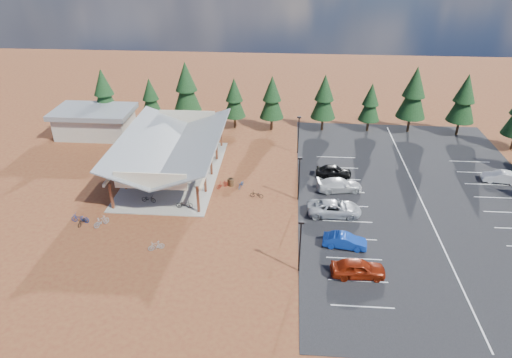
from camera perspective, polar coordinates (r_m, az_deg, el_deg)
name	(u,v)px	position (r m, az deg, el deg)	size (l,w,h in m)	color
ground	(251,207)	(48.88, -0.61, -3.56)	(140.00, 140.00, 0.00)	maroon
asphalt_lot	(421,199)	(53.40, 19.90, -2.42)	(27.00, 44.00, 0.04)	black
concrete_pad	(174,173)	(56.44, -10.16, 0.73)	(10.60, 18.60, 0.10)	gray
bike_pavilion	(172,145)	(54.80, -10.50, 4.22)	(11.65, 19.40, 4.97)	#532817
outbuilding	(95,122)	(69.61, -19.51, 6.78)	(11.00, 7.00, 3.90)	#ADA593
lamp_post_0	(300,243)	(38.82, 5.54, -7.96)	(0.50, 0.25, 5.14)	black
lamp_post_1	(299,176)	(48.99, 5.41, 0.41)	(0.50, 0.25, 5.14)	black
lamp_post_2	(298,132)	(59.84, 5.33, 5.84)	(0.50, 0.25, 5.14)	black
trash_bin_0	(231,182)	(52.73, -3.13, -0.44)	(0.60, 0.60, 0.90)	#472F19
trash_bin_1	(230,182)	(52.86, -3.27, -0.37)	(0.60, 0.60, 0.90)	#472F19
pine_0	(104,92)	(71.55, -18.49, 10.32)	(3.72, 3.72, 8.68)	#382314
pine_1	(151,97)	(70.16, -13.05, 9.95)	(3.11, 3.11, 7.24)	#382314
pine_2	(186,87)	(68.88, -8.70, 11.29)	(4.13, 4.13, 9.62)	#382314
pine_3	(234,98)	(67.36, -2.73, 10.08)	(3.26, 3.26, 7.59)	#382314
pine_4	(272,97)	(66.48, 2.01, 10.16)	(3.51, 3.51, 8.17)	#382314
pine_5	(324,97)	(66.93, 8.52, 10.11)	(3.60, 3.60, 8.39)	#382314
pine_6	(371,102)	(68.26, 14.13, 9.28)	(3.09, 3.09, 7.20)	#382314
pine_7	(414,93)	(69.10, 19.13, 10.14)	(4.16, 4.16, 9.68)	#382314
pine_8	(464,98)	(70.75, 24.58, 9.15)	(3.84, 3.84, 8.95)	#382314
bike_0	(149,199)	(50.72, -13.28, -2.42)	(0.56, 1.61, 0.85)	black
bike_1	(160,181)	(53.84, -11.87, -0.29)	(0.43, 1.51, 0.91)	gray
bike_2	(163,163)	(58.15, -11.55, 2.01)	(0.59, 1.69, 0.89)	navy
bike_3	(166,151)	(61.02, -11.22, 3.40)	(0.46, 1.61, 0.97)	#A11413
bike_4	(184,204)	(48.94, -8.95, -3.11)	(0.63, 1.80, 0.94)	black
bike_5	(198,174)	(54.60, -7.31, 0.57)	(0.43, 1.53, 0.92)	gray
bike_6	(190,163)	(57.46, -8.28, 1.96)	(0.57, 1.63, 0.86)	#204792
bike_7	(195,143)	(62.68, -7.59, 4.47)	(0.51, 1.79, 1.07)	maroon
bike_8	(83,221)	(49.11, -20.86, -4.95)	(0.54, 1.55, 0.81)	black
bike_9	(101,221)	(48.23, -18.77, -5.04)	(0.49, 1.75, 1.05)	#94959C
bike_10	(80,218)	(49.51, -21.15, -4.59)	(0.66, 1.90, 1.00)	#0F3297
bike_13	(156,246)	(43.51, -12.37, -8.16)	(0.43, 1.51, 0.91)	#9B9FA3
bike_14	(241,185)	(52.34, -1.88, -0.70)	(0.54, 1.56, 0.82)	navy
bike_15	(222,185)	(52.35, -4.23, -0.70)	(0.43, 1.53, 0.92)	maroon
bike_16	(257,195)	(50.37, 0.08, -1.96)	(0.53, 1.51, 0.80)	black
car_0	(358,268)	(40.38, 12.64, -10.83)	(1.86, 4.63, 1.58)	maroon
car_1	(345,241)	(43.49, 11.04, -7.60)	(1.42, 4.06, 1.34)	#0F359E
car_2	(334,208)	(47.88, 9.76, -3.62)	(2.57, 5.57, 1.55)	#ADB0B5
car_3	(339,185)	(52.34, 10.38, -0.73)	(2.07, 5.09, 1.48)	silver
car_4	(334,171)	(55.31, 9.69, 0.99)	(1.69, 4.20, 1.43)	black
car_9	(501,177)	(60.49, 28.25, 0.23)	(1.43, 4.09, 1.35)	silver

